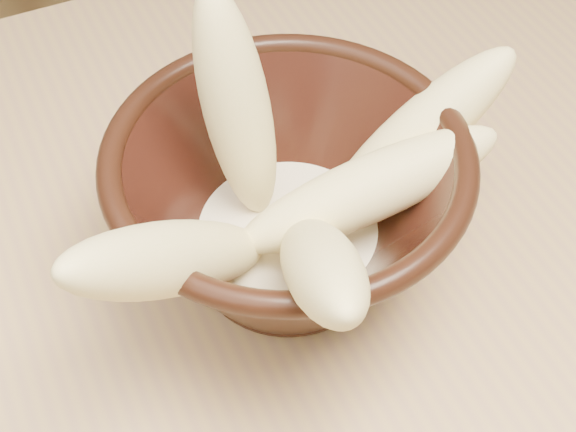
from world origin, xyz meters
name	(u,v)px	position (x,y,z in m)	size (l,w,h in m)	color
table	(555,279)	(0.00, 0.00, 0.67)	(1.20, 0.80, 0.75)	tan
bowl	(288,205)	(-0.21, 0.04, 0.82)	(0.21, 0.21, 0.12)	black
milk_puddle	(288,235)	(-0.21, 0.04, 0.79)	(0.12, 0.12, 0.02)	#FAE9C9
banana_upright	(237,108)	(-0.22, 0.08, 0.87)	(0.04, 0.04, 0.15)	#ECDE8B
banana_left	(176,258)	(-0.29, 0.01, 0.85)	(0.04, 0.04, 0.18)	#ECDE8B
banana_right	(417,135)	(-0.12, 0.04, 0.84)	(0.04, 0.04, 0.15)	#ECDE8B
banana_across	(367,190)	(-0.17, 0.02, 0.84)	(0.04, 0.04, 0.16)	#ECDE8B
banana_front	(320,266)	(-0.22, -0.03, 0.85)	(0.04, 0.04, 0.18)	#ECDE8B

